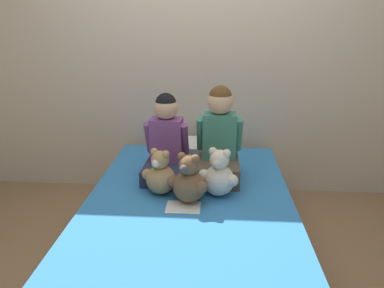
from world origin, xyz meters
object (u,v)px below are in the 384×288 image
at_px(bed, 189,233).
at_px(teddy_bear_between_children, 188,182).
at_px(child_on_right, 219,141).
at_px(child_on_left, 166,144).
at_px(teddy_bear_held_by_right_child, 219,176).
at_px(sign_card, 183,207).
at_px(pillow_at_headboard, 196,148).
at_px(teddy_bear_held_by_left_child, 160,175).

xyz_separation_m(bed, teddy_bear_between_children, (-0.00, -0.00, 0.38)).
bearing_deg(child_on_right, child_on_left, 179.61).
distance_m(teddy_bear_held_by_right_child, sign_card, 0.31).
bearing_deg(sign_card, pillow_at_headboard, 88.09).
bearing_deg(sign_card, bed, 71.02).
relative_size(pillow_at_headboard, sign_card, 2.30).
xyz_separation_m(child_on_left, teddy_bear_held_by_right_child, (0.38, -0.27, -0.11)).
xyz_separation_m(teddy_bear_held_by_right_child, pillow_at_headboard, (-0.19, 0.70, -0.08)).
bearing_deg(teddy_bear_between_children, child_on_left, 139.06).
bearing_deg(teddy_bear_between_children, teddy_bear_held_by_left_child, 174.88).
bearing_deg(pillow_at_headboard, sign_card, -91.91).
xyz_separation_m(child_on_right, teddy_bear_between_children, (-0.19, -0.38, -0.14)).
xyz_separation_m(bed, teddy_bear_held_by_right_child, (0.19, 0.10, 0.38)).
xyz_separation_m(child_on_left, pillow_at_headboard, (0.19, 0.42, -0.19)).
distance_m(teddy_bear_held_by_left_child, teddy_bear_between_children, 0.22).
bearing_deg(teddy_bear_between_children, pillow_at_headboard, 112.36).
bearing_deg(teddy_bear_held_by_right_child, child_on_left, 163.55).
xyz_separation_m(bed, child_on_right, (0.19, 0.37, 0.52)).
distance_m(child_on_left, teddy_bear_held_by_left_child, 0.30).
xyz_separation_m(child_on_left, sign_card, (0.16, -0.46, -0.24)).
distance_m(child_on_right, teddy_bear_held_by_left_child, 0.49).
relative_size(teddy_bear_held_by_right_child, pillow_at_headboard, 0.67).
height_order(teddy_bear_held_by_left_child, pillow_at_headboard, teddy_bear_held_by_left_child).
bearing_deg(child_on_right, bed, -116.95).
height_order(child_on_left, teddy_bear_held_by_right_child, child_on_left).
xyz_separation_m(teddy_bear_held_by_right_child, teddy_bear_between_children, (-0.19, -0.10, 0.00)).
xyz_separation_m(teddy_bear_between_children, sign_card, (-0.03, -0.08, -0.13)).
bearing_deg(teddy_bear_between_children, sign_card, -85.12).
distance_m(teddy_bear_held_by_left_child, pillow_at_headboard, 0.73).
height_order(bed, child_on_right, child_on_right).
height_order(teddy_bear_held_by_right_child, pillow_at_headboard, teddy_bear_held_by_right_child).
relative_size(teddy_bear_held_by_left_child, teddy_bear_held_by_right_child, 0.95).
xyz_separation_m(bed, teddy_bear_held_by_left_child, (-0.19, 0.10, 0.37)).
bearing_deg(teddy_bear_held_by_left_child, pillow_at_headboard, 98.55).
xyz_separation_m(bed, child_on_left, (-0.19, 0.37, 0.49)).
bearing_deg(teddy_bear_held_by_left_child, bed, -2.14).
distance_m(teddy_bear_held_by_right_child, teddy_bear_between_children, 0.22).
bearing_deg(sign_card, teddy_bear_held_by_right_child, 40.29).
bearing_deg(bed, sign_card, -108.98).
bearing_deg(child_on_right, teddy_bear_held_by_left_child, -144.27).
xyz_separation_m(child_on_left, child_on_right, (0.38, -0.00, 0.03)).
xyz_separation_m(child_on_right, sign_card, (-0.22, -0.46, -0.27)).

